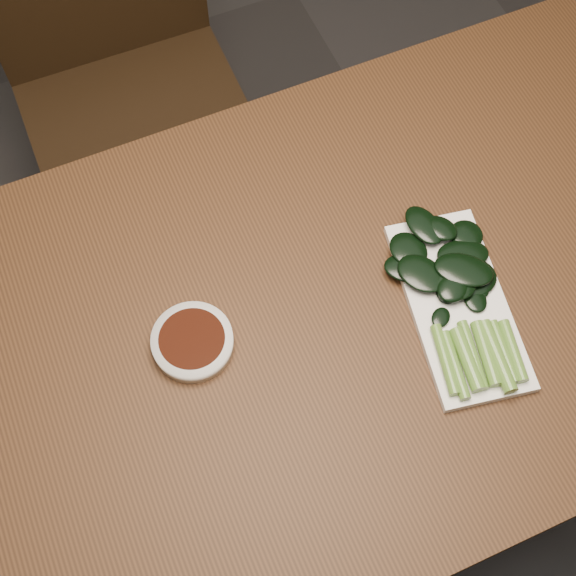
% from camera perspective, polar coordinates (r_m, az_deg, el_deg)
% --- Properties ---
extents(ground, '(6.00, 6.00, 0.00)m').
position_cam_1_polar(ground, '(1.88, 1.25, -11.33)').
color(ground, '#2A2828').
rests_on(ground, ground).
extents(table, '(1.40, 0.80, 0.75)m').
position_cam_1_polar(table, '(1.24, 1.86, -3.14)').
color(table, '#3F2412').
rests_on(table, ground).
extents(chair_far, '(0.46, 0.46, 0.89)m').
position_cam_1_polar(chair_far, '(1.79, -11.46, 14.14)').
color(chair_far, black).
rests_on(chair_far, ground).
extents(sauce_bowl, '(0.12, 0.12, 0.03)m').
position_cam_1_polar(sauce_bowl, '(1.15, -6.80, -3.83)').
color(sauce_bowl, white).
rests_on(sauce_bowl, table).
extents(serving_plate, '(0.19, 0.32, 0.01)m').
position_cam_1_polar(serving_plate, '(1.20, 11.99, -1.24)').
color(serving_plate, white).
rests_on(serving_plate, table).
extents(gai_lan, '(0.18, 0.32, 0.03)m').
position_cam_1_polar(gai_lan, '(1.18, 11.97, -0.47)').
color(gai_lan, '#5A872E').
rests_on(gai_lan, serving_plate).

